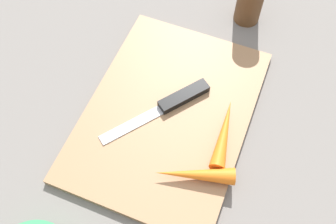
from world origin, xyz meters
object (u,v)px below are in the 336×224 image
(knife, at_px, (177,100))
(carrot_long, at_px, (224,133))
(cutting_board, at_px, (168,114))
(carrot_short, at_px, (195,175))

(knife, xyz_separation_m, carrot_long, (-0.03, -0.09, 0.01))
(carrot_long, bearing_deg, cutting_board, 77.66)
(cutting_board, relative_size, knife, 2.10)
(carrot_short, bearing_deg, knife, -76.75)
(cutting_board, bearing_deg, carrot_long, -95.25)
(knife, bearing_deg, carrot_long, 107.26)
(knife, distance_m, carrot_long, 0.10)
(cutting_board, relative_size, carrot_short, 3.07)
(knife, bearing_deg, carrot_short, 69.16)
(knife, relative_size, carrot_long, 1.43)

